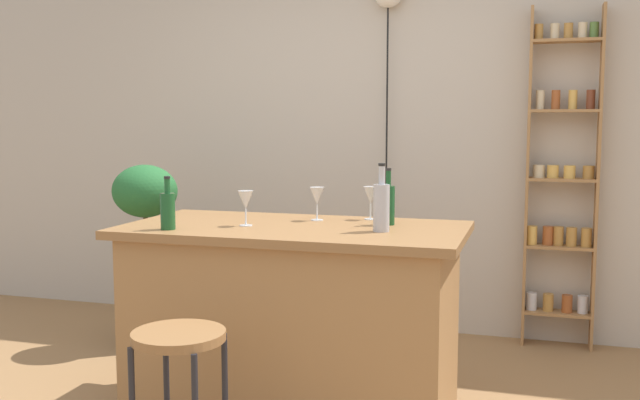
% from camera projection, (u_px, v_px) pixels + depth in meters
% --- Properties ---
extents(back_wall, '(6.40, 0.10, 2.80)m').
position_uv_depth(back_wall, '(373.00, 122.00, 4.86)').
color(back_wall, '#BCB2A3').
rests_on(back_wall, ground).
extents(kitchen_counter, '(1.58, 0.82, 0.92)m').
position_uv_depth(kitchen_counter, '(295.00, 322.00, 3.39)').
color(kitchen_counter, '#9E7042').
rests_on(kitchen_counter, ground).
extents(bar_stool, '(0.35, 0.35, 0.62)m').
position_uv_depth(bar_stool, '(179.00, 371.00, 2.71)').
color(bar_stool, black).
rests_on(bar_stool, ground).
extents(spice_shelf, '(0.43, 0.14, 2.10)m').
position_uv_depth(spice_shelf, '(562.00, 182.00, 4.41)').
color(spice_shelf, '#9E7042').
rests_on(spice_shelf, ground).
extents(plant_stool, '(0.30, 0.30, 0.45)m').
position_uv_depth(plant_stool, '(148.00, 310.00, 4.52)').
color(plant_stool, '#2D2823').
rests_on(plant_stool, ground).
extents(potted_plant, '(0.41, 0.37, 0.69)m').
position_uv_depth(potted_plant, '(145.00, 210.00, 4.45)').
color(potted_plant, '#935B3D').
rests_on(potted_plant, plant_stool).
extents(bottle_olive_oil, '(0.07, 0.07, 0.24)m').
position_uv_depth(bottle_olive_oil, '(168.00, 210.00, 3.21)').
color(bottle_olive_oil, '#194C23').
rests_on(bottle_olive_oil, kitchen_counter).
extents(bottle_wine_red, '(0.06, 0.06, 0.27)m').
position_uv_depth(bottle_wine_red, '(388.00, 204.00, 3.36)').
color(bottle_wine_red, '#194C23').
rests_on(bottle_wine_red, kitchen_counter).
extents(bottle_soda_blue, '(0.07, 0.07, 0.30)m').
position_uv_depth(bottle_soda_blue, '(381.00, 206.00, 3.15)').
color(bottle_soda_blue, '#B2B2B7').
rests_on(bottle_soda_blue, kitchen_counter).
extents(wine_glass_left, '(0.07, 0.07, 0.16)m').
position_uv_depth(wine_glass_left, '(317.00, 197.00, 3.51)').
color(wine_glass_left, silver).
rests_on(wine_glass_left, kitchen_counter).
extents(wine_glass_center, '(0.07, 0.07, 0.16)m').
position_uv_depth(wine_glass_center, '(371.00, 196.00, 3.54)').
color(wine_glass_center, silver).
rests_on(wine_glass_center, kitchen_counter).
extents(wine_glass_right, '(0.07, 0.07, 0.16)m').
position_uv_depth(wine_glass_right, '(246.00, 201.00, 3.32)').
color(wine_glass_right, silver).
rests_on(wine_glass_right, kitchen_counter).
extents(pendant_globe_light, '(0.19, 0.19, 2.33)m').
position_uv_depth(pendant_globe_light, '(388.00, 1.00, 4.63)').
color(pendant_globe_light, black).
rests_on(pendant_globe_light, ground).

